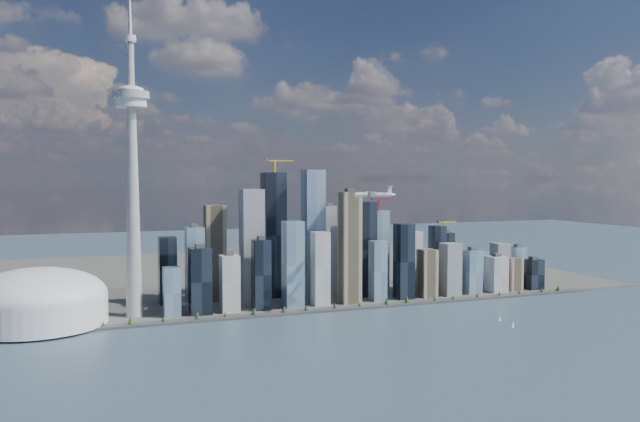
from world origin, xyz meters
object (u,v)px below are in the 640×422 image
object	(u,v)px
needle_tower	(132,171)
sailboat_east	(500,319)
airplane	(373,194)
sailboat_west	(513,325)
dome_stadium	(38,301)

from	to	relation	value
needle_tower	sailboat_east	world-z (taller)	needle_tower
airplane	sailboat_west	size ratio (longest dim) A/B	6.82
airplane	sailboat_west	world-z (taller)	airplane
sailboat_west	sailboat_east	size ratio (longest dim) A/B	1.22
sailboat_west	sailboat_east	world-z (taller)	sailboat_west
needle_tower	dome_stadium	distance (m)	241.40
needle_tower	sailboat_east	size ratio (longest dim) A/B	63.22
sailboat_east	sailboat_west	bearing A→B (deg)	-110.48
needle_tower	sailboat_east	distance (m)	626.43
needle_tower	airplane	distance (m)	385.87
sailboat_west	sailboat_east	distance (m)	44.03
dome_stadium	sailboat_west	size ratio (longest dim) A/B	18.86
airplane	sailboat_east	bearing A→B (deg)	-18.93
airplane	sailboat_west	bearing A→B (deg)	-30.02
needle_tower	sailboat_west	distance (m)	635.92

